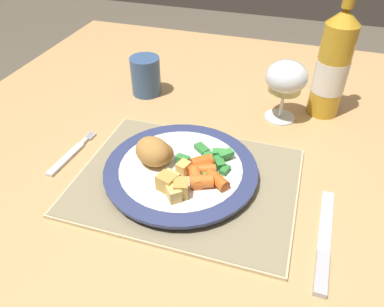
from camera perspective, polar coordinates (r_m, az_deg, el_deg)
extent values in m
cube|color=tan|center=(0.79, 4.06, 3.38)|extent=(1.13, 0.97, 0.04)
cube|color=tan|center=(1.49, -11.63, 4.10)|extent=(0.06, 0.06, 0.70)
cube|color=#CCB789|center=(0.64, -0.81, -4.21)|extent=(0.37, 0.29, 0.01)
cube|color=gray|center=(0.63, -0.81, -3.98)|extent=(0.36, 0.28, 0.00)
cylinder|color=white|center=(0.64, -1.69, -2.94)|extent=(0.21, 0.21, 0.01)
cylinder|color=navy|center=(0.63, -1.71, -2.33)|extent=(0.26, 0.26, 0.01)
cylinder|color=white|center=(0.63, -1.71, -2.09)|extent=(0.21, 0.21, 0.00)
ellipsoid|color=#A87033|center=(0.63, -5.29, -0.09)|extent=(0.07, 0.07, 0.04)
ellipsoid|color=#B77F3D|center=(0.63, -5.97, 0.32)|extent=(0.08, 0.08, 0.05)
cube|color=#4CA84C|center=(0.64, 1.64, -0.97)|extent=(0.02, 0.02, 0.01)
cube|color=green|center=(0.64, 2.28, -0.63)|extent=(0.02, 0.02, 0.01)
cube|color=green|center=(0.64, 5.16, -0.03)|extent=(0.03, 0.03, 0.01)
cube|color=#338438|center=(0.63, -1.42, -0.77)|extent=(0.02, 0.02, 0.01)
cube|color=#4CA84C|center=(0.63, 2.79, -1.17)|extent=(0.02, 0.02, 0.01)
cube|color=#338438|center=(0.64, 2.44, -0.54)|extent=(0.02, 0.03, 0.01)
cube|color=green|center=(0.64, 2.27, -0.75)|extent=(0.02, 0.03, 0.01)
cube|color=green|center=(0.65, 4.33, 0.10)|extent=(0.03, 0.02, 0.01)
cube|color=#338438|center=(0.62, 5.04, -2.53)|extent=(0.02, 0.02, 0.01)
cube|color=#4CA84C|center=(0.63, 1.58, -1.11)|extent=(0.02, 0.01, 0.01)
cube|color=#338438|center=(0.64, 4.66, -0.52)|extent=(0.02, 0.02, 0.01)
cube|color=#338438|center=(0.63, 4.19, -1.29)|extent=(0.03, 0.03, 0.01)
cube|color=green|center=(0.61, 2.71, -3.17)|extent=(0.03, 0.03, 0.01)
cube|color=#338438|center=(0.66, 1.87, 0.68)|extent=(0.03, 0.03, 0.01)
cylinder|color=orange|center=(0.61, 1.63, -2.39)|extent=(0.05, 0.03, 0.02)
cylinder|color=orange|center=(0.59, 3.90, -4.03)|extent=(0.04, 0.04, 0.02)
cylinder|color=orange|center=(0.62, 1.47, -1.37)|extent=(0.04, 0.04, 0.02)
cylinder|color=orange|center=(0.59, 0.63, -3.75)|extent=(0.03, 0.04, 0.02)
cylinder|color=#CC5119|center=(0.61, 1.14, -2.24)|extent=(0.04, 0.04, 0.02)
cylinder|color=orange|center=(0.59, 1.43, -4.25)|extent=(0.04, 0.03, 0.02)
cube|color=silver|center=(0.72, -18.66, -0.78)|extent=(0.02, 0.10, 0.01)
cube|color=silver|center=(0.75, -16.09, 1.79)|extent=(0.01, 0.02, 0.01)
cube|color=silver|center=(0.76, -14.89, 2.53)|extent=(0.00, 0.02, 0.00)
cube|color=silver|center=(0.77, -15.14, 2.59)|extent=(0.00, 0.02, 0.00)
cube|color=silver|center=(0.77, -15.38, 2.65)|extent=(0.00, 0.02, 0.00)
cube|color=silver|center=(0.77, -15.63, 2.71)|extent=(0.00, 0.02, 0.00)
cube|color=silver|center=(0.61, 19.74, -9.58)|extent=(0.02, 0.13, 0.00)
cube|color=#B2B2B7|center=(0.55, 19.15, -16.79)|extent=(0.02, 0.07, 0.01)
cylinder|color=silver|center=(0.82, 13.20, 5.41)|extent=(0.06, 0.06, 0.00)
cylinder|color=silver|center=(0.80, 13.53, 7.34)|extent=(0.01, 0.01, 0.06)
ellipsoid|color=silver|center=(0.77, 14.21, 11.27)|extent=(0.08, 0.08, 0.06)
cylinder|color=#E0D684|center=(0.78, 14.02, 10.21)|extent=(0.07, 0.07, 0.03)
cylinder|color=gold|center=(0.82, 20.45, 11.65)|extent=(0.07, 0.07, 0.19)
cone|color=gold|center=(0.78, 22.31, 18.83)|extent=(0.07, 0.07, 0.03)
cylinder|color=white|center=(0.83, 20.31, 11.06)|extent=(0.07, 0.07, 0.07)
cube|color=gold|center=(0.57, -1.62, -5.32)|extent=(0.03, 0.03, 0.03)
cube|color=#DBB256|center=(0.61, -1.30, -2.21)|extent=(0.02, 0.03, 0.02)
cube|color=#E5BC66|center=(0.59, -3.31, -4.10)|extent=(0.03, 0.03, 0.03)
cube|color=#E5BC66|center=(0.57, -2.77, -6.16)|extent=(0.03, 0.03, 0.02)
cube|color=gold|center=(0.58, -3.88, -4.44)|extent=(0.03, 0.03, 0.03)
cylinder|color=#385684|center=(0.88, -7.07, 11.66)|extent=(0.07, 0.07, 0.09)
cylinder|color=#1E2F48|center=(0.86, -7.27, 14.01)|extent=(0.06, 0.06, 0.01)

